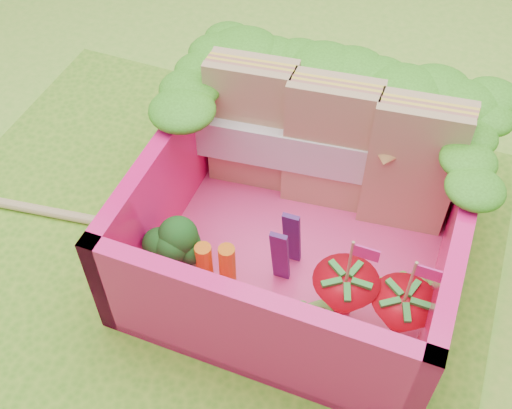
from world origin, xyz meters
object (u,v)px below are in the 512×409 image
object	(u,v)px
bento_box	(304,215)
sandwich_stack	(331,145)
broccoli	(180,245)
strawberry_right	(399,317)
strawberry_left	(343,298)

from	to	relation	value
bento_box	sandwich_stack	world-z (taller)	sandwich_stack
bento_box	broccoli	size ratio (longest dim) A/B	3.82
bento_box	strawberry_right	size ratio (longest dim) A/B	2.63
bento_box	strawberry_left	size ratio (longest dim) A/B	2.60
strawberry_right	broccoli	bearing A→B (deg)	-178.06
broccoli	strawberry_left	distance (m)	0.70
bento_box	strawberry_left	distance (m)	0.39
bento_box	strawberry_right	bearing A→B (deg)	-30.08
bento_box	broccoli	xyz separation A→B (m)	(-0.43, -0.31, -0.03)
sandwich_stack	broccoli	distance (m)	0.79
sandwich_stack	broccoli	size ratio (longest dim) A/B	3.60
sandwich_stack	strawberry_right	distance (m)	0.81
strawberry_left	strawberry_right	distance (m)	0.23
broccoli	strawberry_left	bearing A→B (deg)	2.68
bento_box	broccoli	bearing A→B (deg)	-144.07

